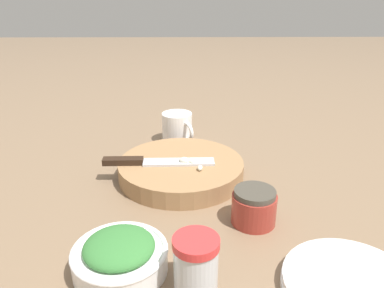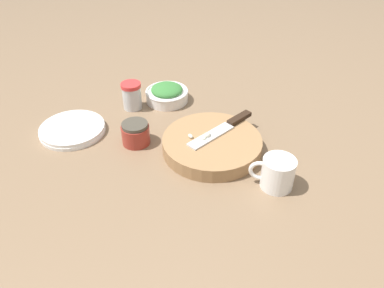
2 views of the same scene
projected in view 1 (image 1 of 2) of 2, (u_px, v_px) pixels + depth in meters
ground_plane at (215, 185)px, 0.79m from camera, size 5.00×5.00×0.00m
cutting_board at (181, 169)px, 0.81m from camera, size 0.27×0.27×0.04m
chef_knife at (152, 162)px, 0.79m from camera, size 0.04×0.24×0.01m
garlic_cloves at (190, 162)px, 0.78m from camera, size 0.05×0.05×0.01m
herb_bowl at (120, 255)px, 0.54m from camera, size 0.14×0.14×0.06m
spice_jar at (196, 266)px, 0.49m from camera, size 0.06×0.06×0.09m
coffee_mug at (178, 128)px, 0.99m from camera, size 0.10×0.08×0.08m
plate_stack at (352, 287)px, 0.51m from camera, size 0.19×0.19×0.02m
honey_jar at (254, 207)px, 0.65m from camera, size 0.08×0.08×0.06m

